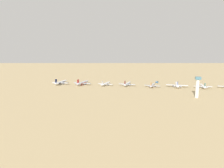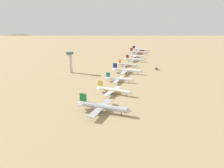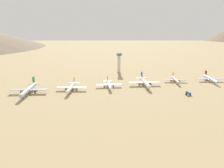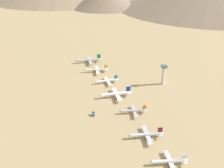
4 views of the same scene
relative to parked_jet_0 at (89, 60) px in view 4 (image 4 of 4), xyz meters
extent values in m
plane|color=tan|center=(-19.27, 174.15, -4.65)|extent=(2093.25, 2093.25, 0.00)
cylinder|color=#B2B7C1|center=(0.52, -0.03, 0.12)|extent=(41.10, 6.84, 4.32)
cone|color=#B2B7C1|center=(22.76, -1.41, 0.12)|extent=(3.89, 4.45, 4.23)
cone|color=#B2B7C1|center=(-21.48, 1.33, 0.12)|extent=(3.42, 4.08, 3.89)
cube|color=#197A38|center=(-17.40, 1.08, 5.18)|extent=(6.26, 0.78, 7.96)
cube|color=#A4A8B2|center=(-18.08, 1.12, 0.56)|extent=(4.47, 13.84, 0.41)
cube|color=#A4A8B2|center=(-1.18, 0.07, -0.63)|extent=(8.06, 38.92, 0.51)
cylinder|color=#4C4C54|center=(0.15, 6.82, -2.19)|extent=(4.93, 2.90, 2.61)
cylinder|color=#4C4C54|center=(-0.69, -6.79, -2.19)|extent=(4.93, 2.90, 2.61)
cylinder|color=black|center=(16.04, -0.99, -2.48)|extent=(0.50, 0.50, 4.34)
cylinder|color=black|center=(-2.13, 3.09, -2.48)|extent=(0.50, 0.50, 4.34)
cylinder|color=black|center=(-2.50, -2.81, -2.48)|extent=(0.50, 0.50, 4.34)
cylinder|color=white|center=(-4.03, 43.88, -0.54)|extent=(35.39, 9.04, 3.72)
cone|color=white|center=(14.93, 40.96, -0.54)|extent=(3.65, 4.08, 3.64)
cone|color=white|center=(-22.79, 46.77, -0.54)|extent=(3.22, 3.72, 3.35)
cube|color=gold|center=(-19.31, 46.23, 3.82)|extent=(5.37, 1.16, 6.85)
cube|color=silver|center=(-19.89, 46.32, -0.17)|extent=(4.88, 12.08, 0.35)
cube|color=silver|center=(-5.48, 44.10, -1.19)|extent=(9.90, 33.63, 0.44)
cylinder|color=#4C4C54|center=(-3.81, 49.79, -2.54)|extent=(4.40, 2.85, 2.25)
cylinder|color=#4C4C54|center=(-5.60, 38.18, -2.54)|extent=(4.40, 2.85, 2.25)
cylinder|color=black|center=(9.20, 41.84, -2.78)|extent=(0.43, 0.43, 3.74)
cylinder|color=black|center=(-6.06, 46.77, -2.78)|extent=(0.43, 0.43, 3.74)
cylinder|color=black|center=(-6.83, 41.74, -2.78)|extent=(0.43, 0.43, 3.74)
cylinder|color=gold|center=(-4.03, 43.88, -0.82)|extent=(19.72, 6.63, 3.73)
cylinder|color=white|center=(-10.92, 86.55, -0.95)|extent=(31.72, 3.61, 3.35)
cone|color=white|center=(6.33, 86.70, -0.95)|extent=(2.84, 3.30, 3.28)
cone|color=white|center=(-28.00, 86.41, -0.95)|extent=(2.49, 3.03, 3.01)
cube|color=#14727F|center=(-24.83, 86.44, 2.97)|extent=(4.84, 0.35, 6.16)
cube|color=silver|center=(-25.36, 86.43, -0.62)|extent=(2.90, 10.59, 0.32)
cube|color=silver|center=(-12.24, 86.54, -1.54)|extent=(4.65, 29.97, 0.40)
cylinder|color=#4C4C54|center=(-11.58, 91.83, -2.75)|extent=(3.71, 2.06, 2.02)
cylinder|color=#4C4C54|center=(-11.49, 81.27, -2.75)|extent=(3.71, 2.06, 2.02)
cylinder|color=black|center=(1.12, 86.65, -2.97)|extent=(0.39, 0.39, 3.36)
cylinder|color=black|center=(-13.14, 88.82, -2.97)|extent=(0.39, 0.39, 3.36)
cylinder|color=black|center=(-13.10, 84.25, -2.97)|extent=(0.39, 0.39, 3.36)
cylinder|color=white|center=(-12.24, 130.02, -0.04)|extent=(39.59, 5.49, 4.17)
cone|color=white|center=(9.24, 129.30, -0.04)|extent=(3.64, 4.20, 4.08)
cone|color=white|center=(-33.50, 130.73, -0.04)|extent=(3.19, 3.85, 3.75)
cube|color=navy|center=(-29.55, 130.60, 4.83)|extent=(6.04, 0.59, 7.67)
cube|color=silver|center=(-30.21, 130.62, 0.37)|extent=(3.95, 13.27, 0.39)
cube|color=silver|center=(-13.88, 130.08, -0.77)|extent=(6.73, 37.44, 0.49)
cylinder|color=#4C4C54|center=(-12.78, 136.62, -2.28)|extent=(4.69, 2.67, 2.52)
cylinder|color=#4C4C54|center=(-13.23, 123.47, -2.28)|extent=(4.69, 2.67, 2.52)
cylinder|color=black|center=(2.75, 129.52, -2.56)|extent=(0.48, 0.48, 4.19)
cylinder|color=black|center=(-14.88, 132.96, -2.56)|extent=(0.48, 0.48, 4.19)
cylinder|color=black|center=(-15.07, 127.26, -2.56)|extent=(0.48, 0.48, 4.19)
cylinder|color=#B2B7C1|center=(-22.12, 173.04, -1.14)|extent=(30.20, 8.16, 3.18)
cone|color=#B2B7C1|center=(-5.96, 170.30, -1.14)|extent=(3.16, 3.52, 3.11)
cone|color=#B2B7C1|center=(-38.10, 175.75, -1.14)|extent=(2.79, 3.21, 2.86)
cube|color=orange|center=(-35.14, 175.25, 2.58)|extent=(4.58, 1.06, 5.85)
cube|color=#A4A8B2|center=(-35.63, 175.33, -0.82)|extent=(4.31, 10.34, 0.30)
cube|color=#A4A8B2|center=(-23.35, 173.25, -1.69)|extent=(8.87, 28.72, 0.38)
cylinder|color=#4C4C54|center=(-21.85, 178.08, -2.84)|extent=(3.78, 2.48, 1.92)
cylinder|color=#4C4C54|center=(-23.53, 168.20, -2.84)|extent=(3.78, 2.48, 1.92)
cylinder|color=black|center=(-10.84, 171.13, -3.05)|extent=(0.37, 0.37, 3.19)
cylinder|color=black|center=(-23.81, 175.53, -3.05)|extent=(0.37, 0.37, 3.19)
cylinder|color=black|center=(-24.54, 171.25, -3.05)|extent=(0.37, 0.37, 3.19)
cylinder|color=orange|center=(-22.12, 173.04, -1.38)|extent=(16.85, 5.90, 3.18)
cylinder|color=silver|center=(-19.61, 219.22, -0.77)|extent=(33.43, 8.22, 3.51)
cone|color=silver|center=(-1.68, 216.64, -0.77)|extent=(3.42, 3.83, 3.44)
cone|color=silver|center=(-37.35, 221.78, -0.77)|extent=(3.01, 3.50, 3.16)
cube|color=maroon|center=(-34.06, 221.31, 3.34)|extent=(5.08, 1.05, 6.47)
cube|color=#B6BBC5|center=(-34.60, 221.38, -0.42)|extent=(4.51, 11.40, 0.33)
cube|color=#B6BBC5|center=(-20.98, 219.42, -1.38)|extent=(9.06, 31.75, 0.42)
cylinder|color=#4C4C54|center=(-19.45, 224.80, -2.65)|extent=(4.14, 2.66, 2.13)
cylinder|color=#4C4C54|center=(-21.04, 213.83, -2.65)|extent=(4.14, 2.66, 2.13)
cylinder|color=black|center=(-7.09, 217.42, -2.88)|extent=(0.41, 0.41, 3.53)
cylinder|color=black|center=(-21.55, 221.93, -2.88)|extent=(0.41, 0.41, 3.53)
cylinder|color=black|center=(-22.24, 217.17, -2.88)|extent=(0.41, 0.41, 3.53)
cylinder|color=silver|center=(-25.52, 259.43, -1.04)|extent=(31.05, 8.77, 3.27)
cone|color=silver|center=(-8.93, 256.40, -1.04)|extent=(3.28, 3.65, 3.20)
cone|color=silver|center=(-41.93, 262.42, -1.04)|extent=(2.90, 3.33, 2.94)
cube|color=white|center=(-38.89, 261.87, 2.79)|extent=(4.71, 1.14, 6.02)
cube|color=silver|center=(-39.40, 261.96, -0.71)|extent=(4.56, 10.65, 0.31)
cube|color=silver|center=(-26.79, 259.66, -1.61)|extent=(9.48, 29.55, 0.39)
cylinder|color=#4C4C54|center=(-25.18, 264.61, -2.79)|extent=(3.91, 2.59, 1.98)
cylinder|color=#4C4C54|center=(-27.03, 254.46, -2.79)|extent=(3.91, 2.59, 1.98)
cylinder|color=black|center=(-13.94, 257.32, -3.01)|extent=(0.38, 0.38, 3.29)
cylinder|color=black|center=(-27.23, 262.01, -3.01)|extent=(0.38, 0.38, 3.29)
cylinder|color=black|center=(-28.03, 257.61, -3.01)|extent=(0.38, 0.38, 3.29)
cylinder|color=white|center=(-25.52, 259.43, -1.28)|extent=(17.34, 6.28, 3.28)
cube|color=#1E5999|center=(24.78, 165.53, -2.70)|extent=(3.37, 5.57, 1.70)
cube|color=#333338|center=(24.41, 163.87, -1.30)|extent=(2.41, 2.20, 1.10)
cylinder|color=black|center=(25.47, 163.36, -4.10)|extent=(0.58, 1.15, 1.10)
cylinder|color=black|center=(23.23, 163.85, -4.10)|extent=(0.58, 1.15, 1.10)
cylinder|color=black|center=(26.33, 167.22, -4.10)|extent=(0.58, 1.15, 1.10)
cylinder|color=black|center=(24.08, 167.71, -4.10)|extent=(0.58, 1.15, 1.10)
cylinder|color=beige|center=(-88.99, 110.46, 8.30)|extent=(4.80, 4.80, 25.90)
cube|color=#3F6B7A|center=(-88.99, 110.46, 23.05)|extent=(7.20, 7.20, 3.60)
camera|label=1|loc=(-373.86, 165.95, 61.00)|focal=31.14mm
camera|label=2|loc=(54.70, -143.84, 66.59)|focal=33.25mm
camera|label=3|loc=(197.96, 65.05, 62.92)|focal=30.24mm
camera|label=4|loc=(66.70, 409.11, 161.11)|focal=40.22mm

